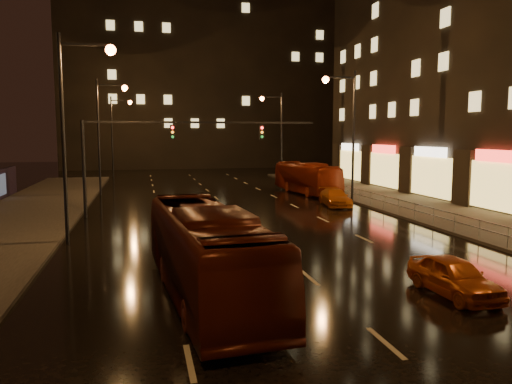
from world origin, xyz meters
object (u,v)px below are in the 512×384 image
bus_curb (306,178)px  bus_red (207,252)px  taxi_near (454,276)px  taxi_far (335,197)px

bus_curb → bus_red: bearing=-120.5°
bus_red → taxi_near: 8.22m
bus_red → taxi_near: bearing=-16.8°
bus_curb → taxi_far: bus_curb is taller
bus_curb → taxi_far: (-0.43, -7.96, -0.77)m
bus_curb → taxi_near: 28.80m
taxi_near → taxi_far: (4.00, 20.48, -0.02)m
taxi_near → taxi_far: 20.87m
taxi_near → bus_curb: bearing=79.1°
bus_red → taxi_near: (7.99, -1.71, -0.84)m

